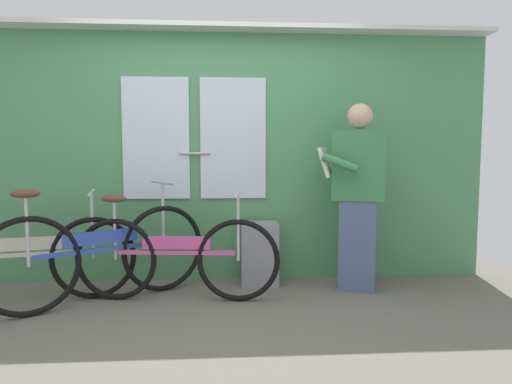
% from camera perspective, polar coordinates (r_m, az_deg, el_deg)
% --- Properties ---
extents(ground_plane, '(6.04, 4.07, 0.04)m').
position_cam_1_polar(ground_plane, '(3.21, -5.30, -17.12)').
color(ground_plane, '#666056').
extents(train_door_wall, '(5.04, 0.28, 2.31)m').
position_cam_1_polar(train_door_wall, '(4.20, -5.07, 5.25)').
color(train_door_wall, '#4C8C56').
rests_on(train_door_wall, ground_plane).
extents(bicycle_near_door, '(1.67, 0.52, 0.88)m').
position_cam_1_polar(bicycle_near_door, '(3.98, -27.53, -7.54)').
color(bicycle_near_door, black).
rests_on(bicycle_near_door, ground_plane).
extents(bicycle_leaning_behind, '(1.65, 0.44, 0.87)m').
position_cam_1_polar(bicycle_leaning_behind, '(3.68, -10.18, -8.09)').
color(bicycle_leaning_behind, black).
rests_on(bicycle_leaning_behind, ground_plane).
extents(bicycle_by_pole, '(1.53, 1.00, 0.95)m').
position_cam_1_polar(bicycle_by_pole, '(3.77, -19.08, -7.45)').
color(bicycle_by_pole, black).
rests_on(bicycle_by_pole, ground_plane).
extents(passenger_reading_newspaper, '(0.61, 0.54, 1.60)m').
position_cam_1_polar(passenger_reading_newspaper, '(3.93, 12.72, -0.13)').
color(passenger_reading_newspaper, slate).
rests_on(passenger_reading_newspaper, ground_plane).
extents(trash_bin_by_wall, '(0.33, 0.28, 0.56)m').
position_cam_1_polar(trash_bin_by_wall, '(4.10, 0.43, -7.78)').
color(trash_bin_by_wall, gray).
rests_on(trash_bin_by_wall, ground_plane).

